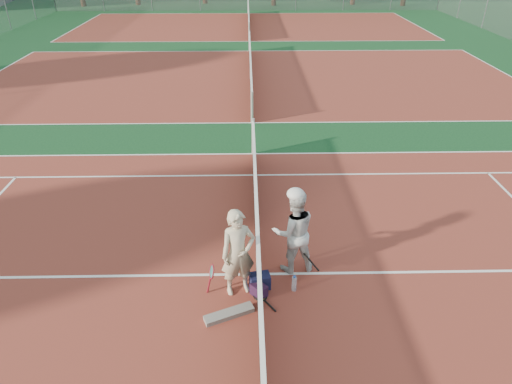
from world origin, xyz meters
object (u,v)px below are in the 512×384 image
net_main (257,253)px  racket_black_held (308,264)px  player_a (238,253)px  sports_bag_navy (260,281)px  racket_red (212,279)px  racket_spare (260,296)px  water_bottle (294,284)px  sports_bag_purple (259,290)px  player_b (294,232)px

net_main → racket_black_held: 0.99m
player_a → racket_black_held: 1.49m
sports_bag_navy → player_a: bearing=-168.7°
racket_red → racket_spare: racket_red is taller
racket_red → water_bottle: racket_red is taller
racket_red → sports_bag_purple: (0.84, -0.12, -0.18)m
net_main → racket_spare: 0.79m
player_b → racket_spare: 1.34m
racket_red → racket_spare: size_ratio=0.99×
sports_bag_purple → racket_black_held: bearing=29.9°
net_main → player_b: player_b is taller
net_main → player_a: bearing=-128.5°
racket_red → sports_bag_purple: bearing=-23.1°
player_b → racket_red: size_ratio=2.88×
net_main → sports_bag_purple: net_main is taller
player_b → sports_bag_purple: player_b is taller
sports_bag_navy → water_bottle: water_bottle is taller
net_main → sports_bag_purple: size_ratio=38.19×
player_a → sports_bag_navy: (0.39, 0.08, -0.70)m
racket_spare → racket_black_held: bearing=-91.5°
player_a → racket_spare: (0.38, -0.18, -0.83)m
racket_red → sports_bag_purple: 0.87m
racket_red → racket_black_held: (1.78, 0.42, -0.04)m
sports_bag_navy → water_bottle: 0.63m
net_main → racket_black_held: size_ratio=21.39×
player_a → racket_red: size_ratio=2.87×
net_main → racket_black_held: bearing=-2.3°
water_bottle → sports_bag_navy: bearing=171.1°
sports_bag_navy → water_bottle: (0.62, -0.10, 0.01)m
racket_black_held → sports_bag_navy: bearing=-6.6°
player_b → racket_red: (-1.51, -0.65, -0.56)m
racket_red → sports_bag_purple: racket_red is taller
net_main → sports_bag_purple: (0.01, -0.58, -0.39)m
sports_bag_navy → water_bottle: size_ratio=1.21×
water_bottle → sports_bag_purple: bearing=-169.7°
player_a → racket_black_held: (1.30, 0.40, -0.59)m
sports_bag_purple → water_bottle: size_ratio=0.96×
player_b → racket_red: bearing=14.3°
racket_red → racket_black_held: racket_red is taller
player_b → water_bottle: bearing=78.6°
net_main → racket_red: size_ratio=18.55×
racket_black_held → sports_bag_navy: racket_black_held is taller
player_a → sports_bag_navy: 0.81m
net_main → player_b: size_ratio=6.44×
racket_spare → player_b: bearing=-72.4°
water_bottle → net_main: bearing=145.1°
player_a → sports_bag_purple: player_a is taller
player_b → sports_bag_purple: (-0.67, -0.77, -0.74)m
net_main → water_bottle: 0.88m
player_b → sports_bag_purple: bearing=39.9°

